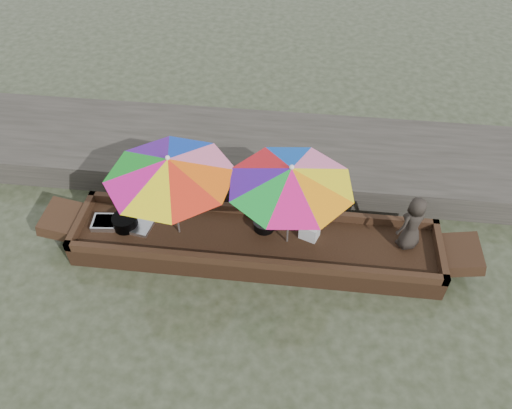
# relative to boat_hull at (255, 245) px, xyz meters

# --- Properties ---
(water) EXTENTS (80.00, 80.00, 0.00)m
(water) POSITION_rel_boat_hull_xyz_m (0.00, 0.00, -0.17)
(water) COLOR #282F1B
(water) RESTS_ON ground
(dock) EXTENTS (22.00, 2.20, 0.50)m
(dock) POSITION_rel_boat_hull_xyz_m (0.00, 2.20, 0.08)
(dock) COLOR #2D2B26
(dock) RESTS_ON ground
(boat_hull) EXTENTS (5.75, 1.20, 0.35)m
(boat_hull) POSITION_rel_boat_hull_xyz_m (0.00, 0.00, 0.00)
(boat_hull) COLOR black
(boat_hull) RESTS_ON water
(cooking_pot) EXTENTS (0.40, 0.40, 0.21)m
(cooking_pot) POSITION_rel_boat_hull_xyz_m (-2.09, 0.01, 0.28)
(cooking_pot) COLOR black
(cooking_pot) RESTS_ON boat_hull
(tray_crayfish) EXTENTS (0.53, 0.40, 0.09)m
(tray_crayfish) POSITION_rel_boat_hull_xyz_m (-2.38, 0.02, 0.22)
(tray_crayfish) COLOR silver
(tray_crayfish) RESTS_ON boat_hull
(tray_scallop) EXTENTS (0.55, 0.42, 0.06)m
(tray_scallop) POSITION_rel_boat_hull_xyz_m (-1.93, 0.01, 0.21)
(tray_scallop) COLOR silver
(tray_scallop) RESTS_ON boat_hull
(charcoal_grill) EXTENTS (0.33, 0.33, 0.16)m
(charcoal_grill) POSITION_rel_boat_hull_xyz_m (0.11, 0.23, 0.25)
(charcoal_grill) COLOR black
(charcoal_grill) RESTS_ON boat_hull
(supply_bag) EXTENTS (0.34, 0.31, 0.26)m
(supply_bag) POSITION_rel_boat_hull_xyz_m (0.84, 0.13, 0.30)
(supply_bag) COLOR silver
(supply_bag) RESTS_ON boat_hull
(vendor) EXTENTS (0.56, 0.53, 0.96)m
(vendor) POSITION_rel_boat_hull_xyz_m (2.35, 0.15, 0.66)
(vendor) COLOR black
(vendor) RESTS_ON boat_hull
(umbrella_bow) EXTENTS (2.33, 2.33, 1.55)m
(umbrella_bow) POSITION_rel_boat_hull_xyz_m (-1.22, 0.00, 0.95)
(umbrella_bow) COLOR pink
(umbrella_bow) RESTS_ON boat_hull
(umbrella_stern) EXTENTS (2.28, 2.28, 1.55)m
(umbrella_stern) POSITION_rel_boat_hull_xyz_m (0.50, 0.00, 0.95)
(umbrella_stern) COLOR yellow
(umbrella_stern) RESTS_ON boat_hull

